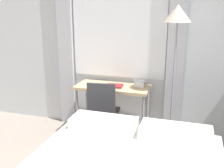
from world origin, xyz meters
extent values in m
cube|color=silver|center=(0.00, 3.30, 1.35)|extent=(5.65, 0.05, 2.70)
cube|color=white|center=(-0.15, 3.27, 1.60)|extent=(1.40, 0.01, 1.50)
cube|color=#B2B2BC|center=(-0.99, 3.23, 1.30)|extent=(0.24, 0.06, 2.60)
cube|color=#B2B2BC|center=(0.69, 3.23, 1.30)|extent=(0.24, 0.06, 2.60)
cube|color=tan|center=(-0.15, 2.99, 0.76)|extent=(1.05, 0.45, 0.04)
cylinder|color=gray|center=(-0.63, 2.80, 0.37)|extent=(0.04, 0.04, 0.74)
cylinder|color=gray|center=(0.34, 2.80, 0.37)|extent=(0.04, 0.04, 0.74)
cylinder|color=gray|center=(-0.63, 3.18, 0.37)|extent=(0.04, 0.04, 0.74)
cylinder|color=gray|center=(0.34, 3.18, 0.37)|extent=(0.04, 0.04, 0.74)
cube|color=#333338|center=(-0.22, 2.81, 0.43)|extent=(0.44, 0.44, 0.05)
cube|color=#333338|center=(-0.20, 2.64, 0.68)|extent=(0.38, 0.08, 0.46)
cylinder|color=#333338|center=(-0.37, 2.63, 0.20)|extent=(0.03, 0.03, 0.40)
cylinder|color=#333338|center=(-0.03, 2.66, 0.20)|extent=(0.03, 0.03, 0.40)
cylinder|color=#333338|center=(-0.40, 2.96, 0.20)|extent=(0.03, 0.03, 0.40)
cylinder|color=#333338|center=(-0.07, 3.00, 0.20)|extent=(0.03, 0.03, 0.40)
cube|color=silver|center=(0.03, 2.07, 0.62)|extent=(0.73, 0.32, 0.12)
cube|color=silver|center=(0.81, 2.07, 0.62)|extent=(0.73, 0.32, 0.12)
cylinder|color=#4C4C51|center=(0.70, 2.93, 0.01)|extent=(0.24, 0.24, 0.03)
cylinder|color=gray|center=(0.70, 2.93, 0.86)|extent=(0.02, 0.02, 1.66)
cone|color=beige|center=(0.70, 2.93, 1.79)|extent=(0.34, 0.34, 0.21)
cube|color=white|center=(0.23, 3.09, 0.82)|extent=(0.13, 0.14, 0.07)
cube|color=white|center=(0.23, 3.09, 0.86)|extent=(0.15, 0.05, 0.02)
cube|color=maroon|center=(-0.11, 2.96, 0.79)|extent=(0.25, 0.21, 0.02)
cube|color=white|center=(-0.11, 2.96, 0.79)|extent=(0.24, 0.19, 0.01)
camera|label=1|loc=(0.91, -0.45, 1.85)|focal=42.00mm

